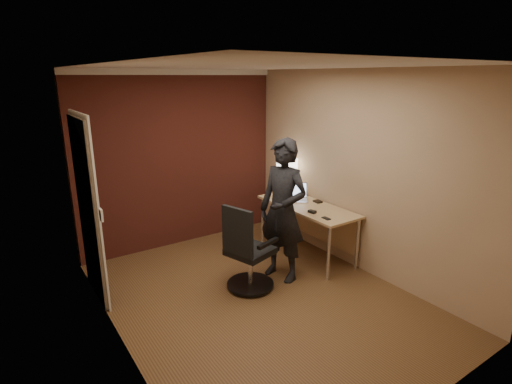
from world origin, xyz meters
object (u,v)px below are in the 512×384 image
mouse (312,212)px  wallet (318,201)px  desk_lamp (287,166)px  office_chair (247,254)px  desk (311,213)px  person (283,211)px  phone (326,218)px  laptop (295,195)px

mouse → wallet: bearing=28.3°
desk_lamp → office_chair: (-1.30, -0.91, -0.70)m
desk → mouse: (-0.23, -0.27, 0.14)m
desk_lamp → person: size_ratio=0.31×
office_chair → person: (0.53, 0.02, 0.42)m
desk → phone: size_ratio=13.04×
laptop → phone: 0.84m
office_chair → person: bearing=2.0°
desk_lamp → wallet: size_ratio=4.86×
wallet → office_chair: 1.47m
phone → office_chair: office_chair is taller
phone → person: (-0.50, 0.22, 0.13)m
laptop → wallet: size_ratio=3.81×
mouse → office_chair: office_chair is taller
desk → desk_lamp: size_ratio=2.80×
desk_lamp → office_chair: bearing=-144.9°
person → laptop: bearing=114.1°
desk → mouse: size_ratio=15.00×
person → office_chair: bearing=-104.7°
phone → office_chair: size_ratio=0.11×
desk → laptop: laptop is taller
phone → desk: bearing=70.0°
desk_lamp → phone: bearing=-103.4°
phone → office_chair: bearing=172.4°
laptop → mouse: bearing=-108.3°
desk_lamp → person: 1.21m
mouse → office_chair: (-1.03, -0.05, -0.30)m
laptop → mouse: laptop is taller
wallet → desk: bearing=-170.6°
desk → desk_lamp: desk_lamp is taller
desk_lamp → wallet: desk_lamp is taller
mouse → wallet: mouse is taller
person → mouse: bearing=77.3°
desk_lamp → phone: (-0.27, -1.12, -0.41)m
desk_lamp → person: bearing=-130.6°
desk → mouse: 0.38m
phone → office_chair: (-1.03, 0.21, -0.28)m
desk_lamp → phone: size_ratio=4.65×
mouse → wallet: size_ratio=0.91×
wallet → phone: bearing=-123.7°
desk_lamp → desk: bearing=-93.2°
desk → wallet: (0.14, 0.02, 0.14)m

